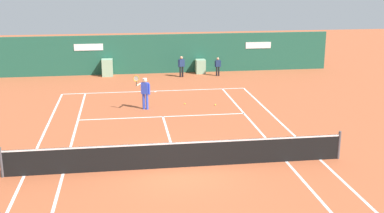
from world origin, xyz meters
name	(u,v)px	position (x,y,z in m)	size (l,w,h in m)	color
ground_plane	(176,161)	(0.00, 0.58, 0.00)	(80.00, 80.00, 0.01)	#B25633
tennis_net	(178,154)	(0.00, 0.00, 0.51)	(12.10, 0.10, 1.07)	#4C4C51
sponsor_back_wall	(149,55)	(-0.01, 16.97, 1.27)	(25.00, 1.02, 2.64)	#1E5642
player_on_baseline	(145,91)	(-0.77, 7.85, 0.97)	(0.82, 0.64, 1.83)	blue
ball_kid_right_post	(218,65)	(4.44, 15.42, 0.72)	(0.42, 0.18, 1.25)	black
ball_kid_left_post	(181,65)	(2.00, 15.42, 0.80)	(0.46, 0.23, 1.39)	black
tennis_ball_by_sideline	(215,105)	(2.88, 8.08, 0.03)	(0.07, 0.07, 0.07)	#CCE033
tennis_ball_near_service_line	(185,104)	(1.34, 8.52, 0.03)	(0.07, 0.07, 0.07)	#CCE033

